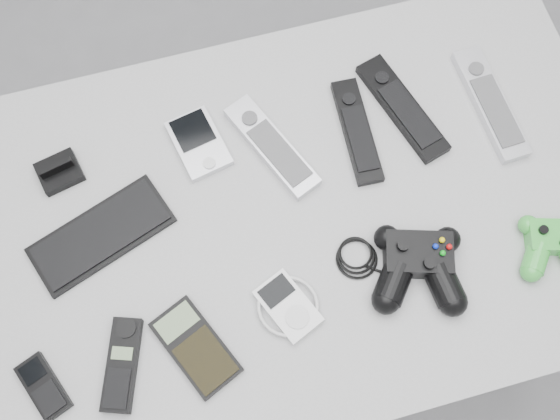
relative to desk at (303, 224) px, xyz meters
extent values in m
plane|color=gray|center=(0.05, -0.03, -0.72)|extent=(3.50, 3.50, 0.00)
cube|color=gray|center=(0.00, 0.00, 0.05)|extent=(1.17, 0.76, 0.03)
cylinder|color=black|center=(-0.54, 0.33, -0.34)|extent=(0.04, 0.04, 0.76)
cylinder|color=black|center=(0.54, 0.33, -0.34)|extent=(0.04, 0.04, 0.76)
cube|color=black|center=(-0.35, 0.05, 0.08)|extent=(0.27, 0.18, 0.02)
cube|color=black|center=(-0.41, 0.19, 0.09)|extent=(0.09, 0.08, 0.04)
cube|color=silver|center=(-0.15, 0.18, 0.08)|extent=(0.11, 0.14, 0.02)
cube|color=silver|center=(-0.02, 0.13, 0.08)|extent=(0.14, 0.23, 0.02)
cube|color=black|center=(0.14, 0.12, 0.08)|extent=(0.06, 0.21, 0.02)
cube|color=black|center=(0.23, 0.15, 0.08)|extent=(0.12, 0.24, 0.02)
cube|color=silver|center=(0.40, 0.11, 0.08)|extent=(0.07, 0.24, 0.02)
cube|color=black|center=(-0.49, -0.18, 0.08)|extent=(0.08, 0.12, 0.02)
cube|color=black|center=(-0.36, -0.18, 0.08)|extent=(0.09, 0.16, 0.02)
cube|color=black|center=(-0.24, -0.18, 0.08)|extent=(0.14, 0.18, 0.02)
cube|color=white|center=(-0.07, -0.16, 0.08)|extent=(0.14, 0.14, 0.02)
camera|label=1|loc=(-0.14, -0.36, 1.17)|focal=42.00mm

